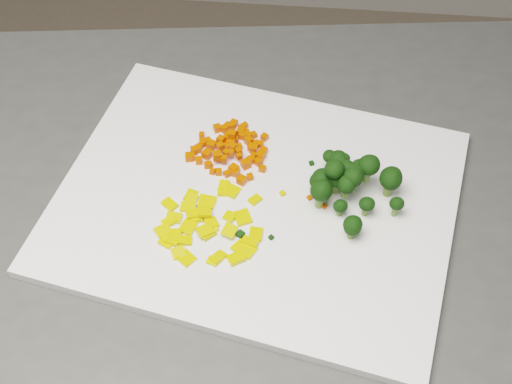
# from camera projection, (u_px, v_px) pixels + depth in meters

# --- Properties ---
(counter_block) EXTENTS (1.07, 0.81, 0.90)m
(counter_block) POSITION_uv_depth(u_px,v_px,m) (224.00, 367.00, 1.22)
(counter_block) COLOR #40403E
(counter_block) RESTS_ON ground
(cutting_board) EXTENTS (0.54, 0.46, 0.01)m
(cutting_board) POSITION_uv_depth(u_px,v_px,m) (256.00, 200.00, 0.87)
(cutting_board) COLOR white
(cutting_board) RESTS_ON counter_block
(carrot_pile) EXTENTS (0.10, 0.10, 0.03)m
(carrot_pile) POSITION_uv_depth(u_px,v_px,m) (230.00, 146.00, 0.90)
(carrot_pile) COLOR #D43A02
(carrot_pile) RESTS_ON cutting_board
(pepper_pile) EXTENTS (0.12, 0.12, 0.02)m
(pepper_pile) POSITION_uv_depth(u_px,v_px,m) (213.00, 219.00, 0.83)
(pepper_pile) COLOR #DFBA0B
(pepper_pile) RESTS_ON cutting_board
(broccoli_pile) EXTENTS (0.13, 0.13, 0.06)m
(broccoli_pile) POSITION_uv_depth(u_px,v_px,m) (354.00, 180.00, 0.84)
(broccoli_pile) COLOR black
(broccoli_pile) RESTS_ON cutting_board
(carrot_cube_0) EXTENTS (0.01, 0.01, 0.01)m
(carrot_cube_0) POSITION_uv_depth(u_px,v_px,m) (228.00, 126.00, 0.93)
(carrot_cube_0) COLOR #D43A02
(carrot_cube_0) RESTS_ON carrot_pile
(carrot_cube_1) EXTENTS (0.01, 0.01, 0.01)m
(carrot_cube_1) POSITION_uv_depth(u_px,v_px,m) (234.00, 124.00, 0.93)
(carrot_cube_1) COLOR #D43A02
(carrot_cube_1) RESTS_ON carrot_pile
(carrot_cube_2) EXTENTS (0.01, 0.01, 0.01)m
(carrot_cube_2) POSITION_uv_depth(u_px,v_px,m) (203.00, 142.00, 0.91)
(carrot_cube_2) COLOR #D43A02
(carrot_cube_2) RESTS_ON carrot_pile
(carrot_cube_3) EXTENTS (0.01, 0.01, 0.01)m
(carrot_cube_3) POSITION_uv_depth(u_px,v_px,m) (229.00, 149.00, 0.91)
(carrot_cube_3) COLOR #D43A02
(carrot_cube_3) RESTS_ON carrot_pile
(carrot_cube_4) EXTENTS (0.01, 0.01, 0.01)m
(carrot_cube_4) POSITION_uv_depth(u_px,v_px,m) (202.00, 135.00, 0.92)
(carrot_cube_4) COLOR #D43A02
(carrot_cube_4) RESTS_ON carrot_pile
(carrot_cube_5) EXTENTS (0.01, 0.01, 0.01)m
(carrot_cube_5) POSITION_uv_depth(u_px,v_px,m) (264.00, 137.00, 0.92)
(carrot_cube_5) COLOR #D43A02
(carrot_cube_5) RESTS_ON carrot_pile
(carrot_cube_6) EXTENTS (0.01, 0.01, 0.01)m
(carrot_cube_6) POSITION_uv_depth(u_px,v_px,m) (198.00, 149.00, 0.91)
(carrot_cube_6) COLOR #D43A02
(carrot_cube_6) RESTS_ON carrot_pile
(carrot_cube_7) EXTENTS (0.01, 0.01, 0.01)m
(carrot_cube_7) POSITION_uv_depth(u_px,v_px,m) (207.00, 165.00, 0.89)
(carrot_cube_7) COLOR #D43A02
(carrot_cube_7) RESTS_ON carrot_pile
(carrot_cube_8) EXTENTS (0.01, 0.01, 0.01)m
(carrot_cube_8) POSITION_uv_depth(u_px,v_px,m) (239.00, 147.00, 0.91)
(carrot_cube_8) COLOR #D43A02
(carrot_cube_8) RESTS_ON carrot_pile
(carrot_cube_9) EXTENTS (0.01, 0.01, 0.01)m
(carrot_cube_9) POSITION_uv_depth(u_px,v_px,m) (245.00, 125.00, 0.93)
(carrot_cube_9) COLOR #D43A02
(carrot_cube_9) RESTS_ON carrot_pile
(carrot_cube_10) EXTENTS (0.01, 0.01, 0.01)m
(carrot_cube_10) POSITION_uv_depth(u_px,v_px,m) (264.00, 151.00, 0.90)
(carrot_cube_10) COLOR #D43A02
(carrot_cube_10) RESTS_ON carrot_pile
(carrot_cube_11) EXTENTS (0.01, 0.01, 0.01)m
(carrot_cube_11) POSITION_uv_depth(u_px,v_px,m) (246.00, 138.00, 0.92)
(carrot_cube_11) COLOR #D43A02
(carrot_cube_11) RESTS_ON carrot_pile
(carrot_cube_12) EXTENTS (0.01, 0.01, 0.01)m
(carrot_cube_12) POSITION_uv_depth(u_px,v_px,m) (249.00, 141.00, 0.91)
(carrot_cube_12) COLOR #D43A02
(carrot_cube_12) RESTS_ON carrot_pile
(carrot_cube_13) EXTENTS (0.01, 0.01, 0.01)m
(carrot_cube_13) POSITION_uv_depth(u_px,v_px,m) (248.00, 136.00, 0.92)
(carrot_cube_13) COLOR #D43A02
(carrot_cube_13) RESTS_ON carrot_pile
(carrot_cube_14) EXTENTS (0.01, 0.01, 0.01)m
(carrot_cube_14) POSITION_uv_depth(u_px,v_px,m) (261.00, 156.00, 0.90)
(carrot_cube_14) COLOR #D43A02
(carrot_cube_14) RESTS_ON carrot_pile
(carrot_cube_15) EXTENTS (0.01, 0.01, 0.01)m
(carrot_cube_15) POSITION_uv_depth(u_px,v_px,m) (224.00, 129.00, 0.93)
(carrot_cube_15) COLOR #D43A02
(carrot_cube_15) RESTS_ON carrot_pile
(carrot_cube_16) EXTENTS (0.01, 0.01, 0.01)m
(carrot_cube_16) POSITION_uv_depth(u_px,v_px,m) (258.00, 162.00, 0.89)
(carrot_cube_16) COLOR #D43A02
(carrot_cube_16) RESTS_ON carrot_pile
(carrot_cube_17) EXTENTS (0.01, 0.01, 0.01)m
(carrot_cube_17) POSITION_uv_depth(u_px,v_px,m) (254.00, 148.00, 0.91)
(carrot_cube_17) COLOR #D43A02
(carrot_cube_17) RESTS_ON carrot_pile
(carrot_cube_18) EXTENTS (0.01, 0.01, 0.01)m
(carrot_cube_18) POSITION_uv_depth(u_px,v_px,m) (232.00, 135.00, 0.91)
(carrot_cube_18) COLOR #D43A02
(carrot_cube_18) RESTS_ON carrot_pile
(carrot_cube_19) EXTENTS (0.01, 0.01, 0.01)m
(carrot_cube_19) POSITION_uv_depth(u_px,v_px,m) (232.00, 142.00, 0.92)
(carrot_cube_19) COLOR #D43A02
(carrot_cube_19) RESTS_ON carrot_pile
(carrot_cube_20) EXTENTS (0.01, 0.01, 0.01)m
(carrot_cube_20) POSITION_uv_depth(u_px,v_px,m) (260.00, 144.00, 0.91)
(carrot_cube_20) COLOR #D43A02
(carrot_cube_20) RESTS_ON carrot_pile
(carrot_cube_21) EXTENTS (0.01, 0.01, 0.01)m
(carrot_cube_21) POSITION_uv_depth(u_px,v_px,m) (200.00, 146.00, 0.91)
(carrot_cube_21) COLOR #D43A02
(carrot_cube_21) RESTS_ON carrot_pile
(carrot_cube_22) EXTENTS (0.01, 0.01, 0.01)m
(carrot_cube_22) POSITION_uv_depth(u_px,v_px,m) (262.00, 169.00, 0.89)
(carrot_cube_22) COLOR #D43A02
(carrot_cube_22) RESTS_ON carrot_pile
(carrot_cube_23) EXTENTS (0.01, 0.01, 0.01)m
(carrot_cube_23) POSITION_uv_depth(u_px,v_px,m) (254.00, 156.00, 0.90)
(carrot_cube_23) COLOR #D43A02
(carrot_cube_23) RESTS_ON carrot_pile
(carrot_cube_24) EXTENTS (0.01, 0.01, 0.01)m
(carrot_cube_24) POSITION_uv_depth(u_px,v_px,m) (210.00, 165.00, 0.89)
(carrot_cube_24) COLOR #D43A02
(carrot_cube_24) RESTS_ON carrot_pile
(carrot_cube_25) EXTENTS (0.01, 0.01, 0.01)m
(carrot_cube_25) POSITION_uv_depth(u_px,v_px,m) (232.00, 171.00, 0.88)
(carrot_cube_25) COLOR #D43A02
(carrot_cube_25) RESTS_ON carrot_pile
(carrot_cube_26) EXTENTS (0.01, 0.01, 0.01)m
(carrot_cube_26) POSITION_uv_depth(u_px,v_px,m) (256.00, 143.00, 0.91)
(carrot_cube_26) COLOR #D43A02
(carrot_cube_26) RESTS_ON carrot_pile
(carrot_cube_27) EXTENTS (0.01, 0.01, 0.01)m
(carrot_cube_27) POSITION_uv_depth(u_px,v_px,m) (251.00, 160.00, 0.89)
(carrot_cube_27) COLOR #D43A02
(carrot_cube_27) RESTS_ON carrot_pile
(carrot_cube_28) EXTENTS (0.01, 0.01, 0.01)m
(carrot_cube_28) POSITION_uv_depth(u_px,v_px,m) (253.00, 135.00, 0.92)
(carrot_cube_28) COLOR #D43A02
(carrot_cube_28) RESTS_ON carrot_pile
(carrot_cube_29) EXTENTS (0.01, 0.01, 0.01)m
(carrot_cube_29) POSITION_uv_depth(u_px,v_px,m) (219.00, 172.00, 0.88)
(carrot_cube_29) COLOR #D43A02
(carrot_cube_29) RESTS_ON carrot_pile
(carrot_cube_30) EXTENTS (0.01, 0.01, 0.01)m
(carrot_cube_30) POSITION_uv_depth(u_px,v_px,m) (194.00, 151.00, 0.90)
(carrot_cube_30) COLOR #D43A02
(carrot_cube_30) RESTS_ON carrot_pile
(carrot_cube_31) EXTENTS (0.01, 0.01, 0.01)m
(carrot_cube_31) POSITION_uv_depth(u_px,v_px,m) (228.00, 137.00, 0.92)
(carrot_cube_31) COLOR #D43A02
(carrot_cube_31) RESTS_ON carrot_pile
(carrot_cube_32) EXTENTS (0.01, 0.01, 0.01)m
(carrot_cube_32) POSITION_uv_depth(u_px,v_px,m) (239.00, 151.00, 0.90)
(carrot_cube_32) COLOR #D43A02
(carrot_cube_32) RESTS_ON carrot_pile
(carrot_cube_33) EXTENTS (0.01, 0.01, 0.01)m
(carrot_cube_33) POSITION_uv_depth(u_px,v_px,m) (226.00, 143.00, 0.91)
(carrot_cube_33) COLOR #D43A02
(carrot_cube_33) RESTS_ON carrot_pile
(carrot_cube_34) EXTENTS (0.01, 0.01, 0.01)m
(carrot_cube_34) POSITION_uv_depth(u_px,v_px,m) (242.00, 180.00, 0.87)
(carrot_cube_34) COLOR #D43A02
(carrot_cube_34) RESTS_ON carrot_pile
(carrot_cube_35) EXTENTS (0.01, 0.01, 0.01)m
(carrot_cube_35) POSITION_uv_depth(u_px,v_px,m) (263.00, 169.00, 0.89)
(carrot_cube_35) COLOR #D43A02
(carrot_cube_35) RESTS_ON carrot_pile
(carrot_cube_36) EXTENTS (0.01, 0.01, 0.01)m
(carrot_cube_36) POSITION_uv_depth(u_px,v_px,m) (224.00, 159.00, 0.89)
(carrot_cube_36) COLOR #D43A02
(carrot_cube_36) RESTS_ON carrot_pile
(carrot_cube_37) EXTENTS (0.01, 0.01, 0.01)m
(carrot_cube_37) POSITION_uv_depth(u_px,v_px,m) (228.00, 147.00, 0.91)
(carrot_cube_37) COLOR #D43A02
(carrot_cube_37) RESTS_ON carrot_pile
(carrot_cube_38) EXTENTS (0.01, 0.01, 0.01)m
(carrot_cube_38) POSITION_uv_depth(u_px,v_px,m) (254.00, 149.00, 0.91)
(carrot_cube_38) COLOR #D43A02
(carrot_cube_38) RESTS_ON carrot_pile
(carrot_cube_39) EXTENTS (0.01, 0.01, 0.01)m
(carrot_cube_39) POSITION_uv_depth(u_px,v_px,m) (212.00, 145.00, 0.91)
(carrot_cube_39) COLOR #D43A02
(carrot_cube_39) RESTS_ON carrot_pile
(carrot_cube_40) EXTENTS (0.01, 0.01, 0.01)m
(carrot_cube_40) POSITION_uv_depth(u_px,v_px,m) (241.00, 132.00, 0.92)
(carrot_cube_40) COLOR #D43A02
(carrot_cube_40) RESTS_ON carrot_pile
(carrot_cube_41) EXTENTS (0.01, 0.01, 0.01)m
(carrot_cube_41) POSITION_uv_depth(u_px,v_px,m) (220.00, 146.00, 0.90)
(carrot_cube_41) COLOR #D43A02
(carrot_cube_41) RESTS_ON carrot_pile
(carrot_cube_42) EXTENTS (0.01, 0.01, 0.01)m
(carrot_cube_42) POSITION_uv_depth(u_px,v_px,m) (233.00, 147.00, 0.90)
(carrot_cube_42) COLOR #D43A02
(carrot_cube_42) RESTS_ON carrot_pile
(carrot_cube_43) EXTENTS (0.01, 0.01, 0.01)m
(carrot_cube_43) POSITION_uv_depth(u_px,v_px,m) (234.00, 140.00, 0.92)
(carrot_cube_43) COLOR #D43A02
(carrot_cube_43) RESTS_ON carrot_pile
(carrot_cube_44) EXTENTS (0.01, 0.01, 0.01)m
(carrot_cube_44) POSITION_uv_depth(u_px,v_px,m) (217.00, 128.00, 0.93)
(carrot_cube_44) COLOR #D43A02
(carrot_cube_44) RESTS_ON carrot_pile
(carrot_cube_45) EXTENTS (0.01, 0.01, 0.01)m
(carrot_cube_45) POSITION_uv_depth(u_px,v_px,m) (246.00, 164.00, 0.89)
(carrot_cube_45) COLOR #D43A02
(carrot_cube_45) RESTS_ON carrot_pile
(carrot_cube_46) EXTENTS (0.01, 0.01, 0.01)m
(carrot_cube_46) POSITION_uv_depth(u_px,v_px,m) (228.00, 147.00, 0.91)
(carrot_cube_46) COLOR #D43A02
(carrot_cube_46) RESTS_ON carrot_pile
(carrot_cube_47) EXTENTS (0.01, 0.01, 0.01)m
(carrot_cube_47) POSITION_uv_depth(u_px,v_px,m) (231.00, 153.00, 0.89)
(carrot_cube_47) COLOR #D43A02
(carrot_cube_47) RESTS_ON carrot_pile
(carrot_cube_48) EXTENTS (0.01, 0.01, 0.01)m
(carrot_cube_48) POSITION_uv_depth(u_px,v_px,m) (251.00, 147.00, 0.91)
(carrot_cube_48) COLOR #D43A02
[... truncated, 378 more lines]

